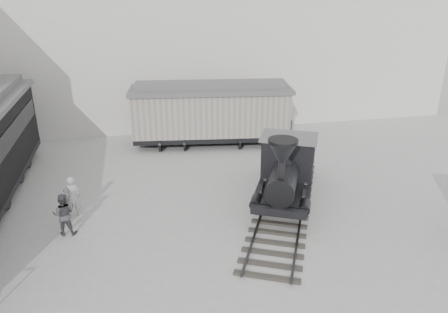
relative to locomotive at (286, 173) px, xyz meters
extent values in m
plane|color=#9E9E9B|center=(-2.59, -3.86, -1.26)|extent=(90.00, 90.00, 0.00)
cube|color=silver|center=(-2.59, 11.14, 4.24)|extent=(34.00, 2.40, 11.00)
cube|color=black|center=(-0.32, -0.69, -1.18)|extent=(6.00, 9.65, 0.17)
cube|color=#2D2D30|center=(-1.01, -0.37, -1.12)|extent=(4.17, 8.80, 0.06)
cube|color=#2D2D30|center=(0.36, -1.01, -1.12)|extent=(4.17, 8.80, 0.06)
cylinder|color=black|center=(-1.29, -0.82, -0.52)|extent=(0.60, 1.10, 1.16)
cylinder|color=black|center=(0.20, -1.52, -0.52)|extent=(0.60, 1.10, 1.16)
cylinder|color=black|center=(-0.71, 0.41, -0.52)|extent=(0.60, 1.10, 1.16)
cylinder|color=black|center=(0.77, -0.28, -0.52)|extent=(0.60, 1.10, 1.16)
cube|color=black|center=(-0.26, -0.55, -0.39)|extent=(3.51, 4.32, 0.29)
cylinder|color=black|center=(-0.57, -1.22, 0.28)|extent=(1.98, 2.64, 1.05)
cylinder|color=black|center=(-0.97, -2.08, 1.10)|extent=(0.36, 0.36, 0.63)
cone|color=black|center=(-0.97, -2.08, 1.79)|extent=(1.34, 1.34, 0.74)
sphere|color=black|center=(-0.39, -0.84, 0.79)|extent=(0.55, 0.55, 0.55)
cube|color=black|center=(0.14, 0.31, 0.57)|extent=(2.46, 2.15, 1.63)
cube|color=#616161|center=(0.14, 0.31, 1.43)|extent=(2.74, 2.43, 0.08)
cube|color=black|center=(0.94, 2.02, -0.01)|extent=(2.60, 2.71, 0.95)
cylinder|color=black|center=(-3.96, 7.65, -0.89)|extent=(1.95, 0.98, 0.75)
cylinder|color=black|center=(0.31, 7.12, -0.89)|extent=(1.95, 0.98, 0.75)
cube|color=black|center=(-1.82, 7.38, -0.70)|extent=(8.64, 3.37, 0.28)
cube|color=gray|center=(-1.82, 7.38, 0.61)|extent=(8.66, 3.46, 2.34)
cube|color=#616161|center=(-1.82, 7.38, 1.87)|extent=(8.97, 3.78, 0.19)
cube|color=#616161|center=(-1.82, 7.38, 2.13)|extent=(8.12, 2.12, 0.34)
cube|color=black|center=(-10.86, 1.16, 1.48)|extent=(0.11, 12.11, 0.81)
imported|color=#B3B3B3|center=(-8.50, 0.46, -0.43)|extent=(0.65, 0.47, 1.66)
imported|color=#434348|center=(-8.65, -0.86, -0.46)|extent=(0.83, 0.68, 1.60)
camera|label=1|loc=(-5.80, -15.44, 7.27)|focal=35.00mm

